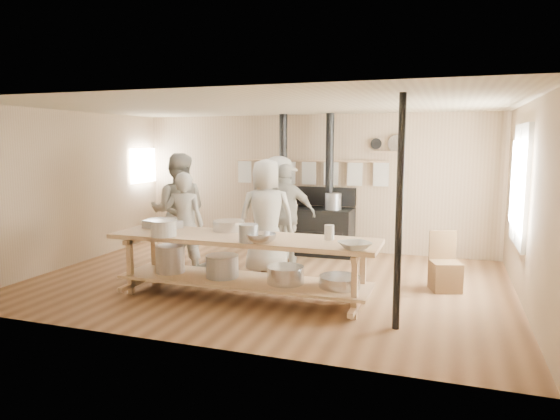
{
  "coord_description": "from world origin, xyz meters",
  "views": [
    {
      "loc": [
        2.55,
        -6.85,
        2.08
      ],
      "look_at": [
        0.15,
        0.2,
        1.06
      ],
      "focal_mm": 32.0,
      "sensor_mm": 36.0,
      "label": 1
    }
  ],
  "objects_px": {
    "cook_center": "(266,217)",
    "roasting_pan": "(162,224)",
    "prep_table": "(242,261)",
    "cook_right": "(286,214)",
    "stove": "(305,225)",
    "chair": "(445,273)",
    "cook_left": "(179,212)",
    "cook_far_left": "(185,225)",
    "cook_by_window": "(279,208)"
  },
  "relations": [
    {
      "from": "cook_by_window",
      "to": "chair",
      "type": "bearing_deg",
      "value": 18.61
    },
    {
      "from": "cook_left",
      "to": "roasting_pan",
      "type": "bearing_deg",
      "value": 88.54
    },
    {
      "from": "roasting_pan",
      "to": "chair",
      "type": "bearing_deg",
      "value": 15.52
    },
    {
      "from": "stove",
      "to": "chair",
      "type": "height_order",
      "value": "stove"
    },
    {
      "from": "chair",
      "to": "roasting_pan",
      "type": "height_order",
      "value": "roasting_pan"
    },
    {
      "from": "cook_left",
      "to": "chair",
      "type": "bearing_deg",
      "value": 163.77
    },
    {
      "from": "prep_table",
      "to": "stove",
      "type": "bearing_deg",
      "value": 89.96
    },
    {
      "from": "cook_far_left",
      "to": "cook_right",
      "type": "distance_m",
      "value": 1.77
    },
    {
      "from": "cook_center",
      "to": "cook_by_window",
      "type": "bearing_deg",
      "value": -106.25
    },
    {
      "from": "cook_center",
      "to": "stove",
      "type": "bearing_deg",
      "value": -120.04
    },
    {
      "from": "cook_left",
      "to": "cook_right",
      "type": "xyz_separation_m",
      "value": [
        1.55,
        0.89,
        -0.09
      ]
    },
    {
      "from": "cook_far_left",
      "to": "cook_right",
      "type": "relative_size",
      "value": 0.95
    },
    {
      "from": "cook_left",
      "to": "roasting_pan",
      "type": "relative_size",
      "value": 3.77
    },
    {
      "from": "prep_table",
      "to": "cook_left",
      "type": "distance_m",
      "value": 2.02
    },
    {
      "from": "cook_by_window",
      "to": "roasting_pan",
      "type": "bearing_deg",
      "value": -74.95
    },
    {
      "from": "cook_far_left",
      "to": "cook_center",
      "type": "relative_size",
      "value": 0.89
    },
    {
      "from": "cook_far_left",
      "to": "cook_center",
      "type": "bearing_deg",
      "value": -166.12
    },
    {
      "from": "stove",
      "to": "cook_by_window",
      "type": "xyz_separation_m",
      "value": [
        -0.31,
        -0.63,
        0.4
      ]
    },
    {
      "from": "cook_right",
      "to": "roasting_pan",
      "type": "xyz_separation_m",
      "value": [
        -1.27,
        -1.84,
        0.05
      ]
    },
    {
      "from": "stove",
      "to": "chair",
      "type": "distance_m",
      "value": 3.11
    },
    {
      "from": "stove",
      "to": "chair",
      "type": "relative_size",
      "value": 3.15
    },
    {
      "from": "cook_far_left",
      "to": "chair",
      "type": "distance_m",
      "value": 3.91
    },
    {
      "from": "stove",
      "to": "cook_left",
      "type": "relative_size",
      "value": 1.37
    },
    {
      "from": "cook_center",
      "to": "roasting_pan",
      "type": "xyz_separation_m",
      "value": [
        -1.17,
        -1.15,
        -0.01
      ]
    },
    {
      "from": "cook_far_left",
      "to": "cook_right",
      "type": "bearing_deg",
      "value": -147.77
    },
    {
      "from": "cook_far_left",
      "to": "stove",
      "type": "bearing_deg",
      "value": -133.62
    },
    {
      "from": "cook_right",
      "to": "roasting_pan",
      "type": "bearing_deg",
      "value": 44.83
    },
    {
      "from": "cook_far_left",
      "to": "cook_by_window",
      "type": "distance_m",
      "value": 1.91
    },
    {
      "from": "stove",
      "to": "roasting_pan",
      "type": "xyz_separation_m",
      "value": [
        -1.33,
        -2.82,
        0.39
      ]
    },
    {
      "from": "cook_left",
      "to": "cook_right",
      "type": "relative_size",
      "value": 1.11
    },
    {
      "from": "roasting_pan",
      "to": "cook_center",
      "type": "bearing_deg",
      "value": 44.6
    },
    {
      "from": "cook_center",
      "to": "chair",
      "type": "relative_size",
      "value": 2.21
    },
    {
      "from": "stove",
      "to": "cook_by_window",
      "type": "relative_size",
      "value": 1.42
    },
    {
      "from": "stove",
      "to": "cook_far_left",
      "type": "bearing_deg",
      "value": -119.45
    },
    {
      "from": "cook_right",
      "to": "prep_table",
      "type": "bearing_deg",
      "value": 81.0
    },
    {
      "from": "cook_right",
      "to": "cook_by_window",
      "type": "relative_size",
      "value": 0.94
    },
    {
      "from": "chair",
      "to": "roasting_pan",
      "type": "relative_size",
      "value": 1.64
    },
    {
      "from": "chair",
      "to": "cook_left",
      "type": "bearing_deg",
      "value": 163.49
    },
    {
      "from": "cook_far_left",
      "to": "cook_left",
      "type": "bearing_deg",
      "value": -64.24
    },
    {
      "from": "cook_by_window",
      "to": "roasting_pan",
      "type": "height_order",
      "value": "cook_by_window"
    },
    {
      "from": "cook_far_left",
      "to": "cook_right",
      "type": "xyz_separation_m",
      "value": [
        1.22,
        1.28,
        0.04
      ]
    },
    {
      "from": "cook_center",
      "to": "chair",
      "type": "distance_m",
      "value": 2.8
    },
    {
      "from": "cook_far_left",
      "to": "cook_by_window",
      "type": "xyz_separation_m",
      "value": [
        0.97,
        1.64,
        0.1
      ]
    },
    {
      "from": "cook_by_window",
      "to": "cook_center",
      "type": "bearing_deg",
      "value": -41.72
    },
    {
      "from": "cook_left",
      "to": "stove",
      "type": "bearing_deg",
      "value": -148.64
    },
    {
      "from": "prep_table",
      "to": "cook_center",
      "type": "xyz_separation_m",
      "value": [
        -0.15,
        1.35,
        0.39
      ]
    },
    {
      "from": "prep_table",
      "to": "cook_right",
      "type": "height_order",
      "value": "cook_right"
    },
    {
      "from": "stove",
      "to": "roasting_pan",
      "type": "height_order",
      "value": "stove"
    },
    {
      "from": "cook_far_left",
      "to": "roasting_pan",
      "type": "xyz_separation_m",
      "value": [
        -0.04,
        -0.55,
        0.09
      ]
    },
    {
      "from": "prep_table",
      "to": "cook_center",
      "type": "distance_m",
      "value": 1.41
    }
  ]
}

